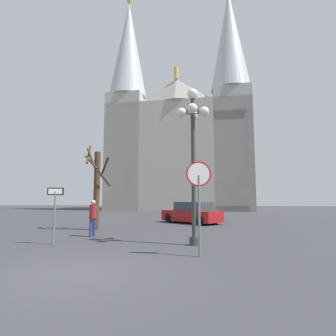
{
  "coord_description": "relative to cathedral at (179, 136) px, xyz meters",
  "views": [
    {
      "loc": [
        3.05,
        -6.26,
        1.77
      ],
      "look_at": [
        -0.19,
        18.4,
        4.58
      ],
      "focal_mm": 28.86,
      "sensor_mm": 36.0,
      "label": 1
    }
  ],
  "objects": [
    {
      "name": "cathedral",
      "position": [
        0.0,
        0.0,
        0.0
      ],
      "size": [
        22.17,
        11.96,
        35.11
      ],
      "color": "#ADA89E",
      "rests_on": "ground"
    },
    {
      "name": "pedestrian_walking",
      "position": [
        -1.44,
        -29.78,
        -10.71
      ],
      "size": [
        0.32,
        0.32,
        1.7
      ],
      "color": "navy",
      "rests_on": "ground"
    },
    {
      "name": "street_lamp",
      "position": [
        3.34,
        -31.46,
        -7.47
      ],
      "size": [
        1.3,
        1.3,
        6.19
      ],
      "color": "#2D3833",
      "rests_on": "ground"
    },
    {
      "name": "ground_plane",
      "position": [
        0.67,
        -35.75,
        -11.74
      ],
      "size": [
        120.0,
        120.0,
        0.0
      ],
      "primitive_type": "plane",
      "color": "#38383D"
    },
    {
      "name": "one_way_arrow_sign",
      "position": [
        -2.05,
        -32.03,
        -10.32
      ],
      "size": [
        0.58,
        0.25,
        2.19
      ],
      "color": "slate",
      "rests_on": "ground"
    },
    {
      "name": "bare_tree",
      "position": [
        -2.35,
        -27.22,
        -9.26
      ],
      "size": [
        1.42,
        1.45,
        4.93
      ],
      "color": "#473323",
      "rests_on": "ground"
    },
    {
      "name": "parked_car_near_red",
      "position": [
        2.87,
        -22.3,
        -11.03
      ],
      "size": [
        4.56,
        4.12,
        1.52
      ],
      "color": "maroon",
      "rests_on": "ground"
    },
    {
      "name": "stop_sign",
      "position": [
        3.58,
        -33.48,
        -9.67
      ],
      "size": [
        0.78,
        0.22,
        2.93
      ],
      "color": "slate",
      "rests_on": "ground"
    }
  ]
}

